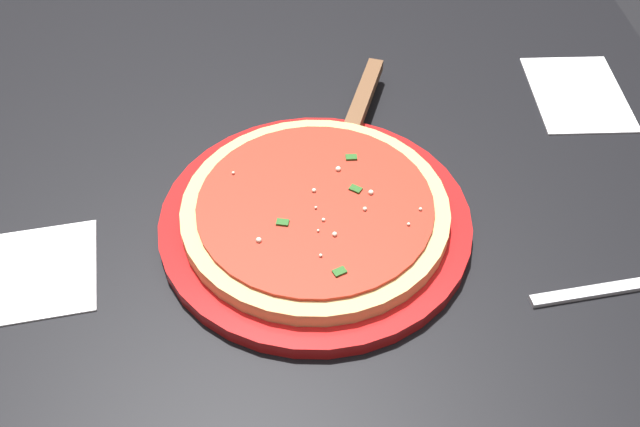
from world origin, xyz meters
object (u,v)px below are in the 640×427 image
at_px(pizza, 320,210).
at_px(napkin_folded_right, 578,94).
at_px(pizza_server, 356,117).
at_px(fork, 636,285).
at_px(serving_plate, 320,222).
at_px(napkin_loose_left, 32,273).

distance_m(pizza, napkin_folded_right, 0.39).
height_order(pizza_server, fork, pizza_server).
distance_m(pizza_server, napkin_folded_right, 0.28).
xyz_separation_m(pizza, napkin_folded_right, (0.19, -0.33, -0.02)).
xyz_separation_m(serving_plate, pizza, (-0.00, -0.00, 0.02)).
relative_size(pizza_server, fork, 1.19).
xyz_separation_m(napkin_folded_right, fork, (-0.29, 0.04, 0.00)).
xyz_separation_m(serving_plate, fork, (-0.10, -0.29, -0.01)).
xyz_separation_m(napkin_loose_left, fork, (-0.06, -0.57, 0.00)).
relative_size(pizza_server, napkin_loose_left, 1.84).
relative_size(napkin_loose_left, fork, 0.65).
bearing_deg(fork, napkin_loose_left, 83.99).
bearing_deg(napkin_folded_right, pizza_server, 99.73).
relative_size(pizza, napkin_folded_right, 1.78).
xyz_separation_m(serving_plate, pizza_server, (0.15, -0.05, 0.01)).
bearing_deg(pizza_server, pizza, 160.17).
xyz_separation_m(pizza_server, fork, (-0.25, -0.24, -0.02)).
xyz_separation_m(serving_plate, napkin_folded_right, (0.19, -0.33, -0.01)).
distance_m(serving_plate, fork, 0.31).
height_order(napkin_folded_right, fork, fork).
bearing_deg(napkin_folded_right, fork, 172.34).
bearing_deg(napkin_folded_right, serving_plate, 120.39).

